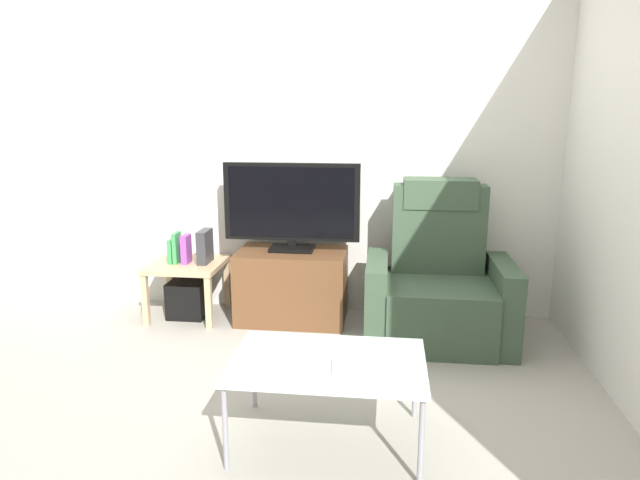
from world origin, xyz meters
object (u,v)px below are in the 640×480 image
Objects in this scene: side_table at (187,270)px; book_leftmost at (172,251)px; subwoofer_box at (189,298)px; recliner_armchair at (438,285)px; tv_stand at (292,286)px; game_console at (205,246)px; coffee_table at (328,365)px; book_rightmost at (186,249)px; television at (292,205)px; cell_phone at (340,367)px; book_middle at (177,248)px.

side_table is 2.97× the size of book_leftmost.
recliner_armchair is at bearing -5.75° from subwoofer_box.
side_table is (-1.86, 0.19, -0.01)m from recliner_armchair.
tv_stand is 1.48× the size of side_table.
subwoofer_box is at bearing -176.05° from game_console.
coffee_table is at bearing -121.68° from recliner_armchair.
side_table is at bearing 166.99° from recliner_armchair.
book_rightmost is (0.01, -0.02, 0.17)m from side_table.
tv_stand is at bearing 0.79° from side_table.
side_table is 0.24m from game_console.
book_rightmost is at bearing 128.90° from coffee_table.
side_table is 1.98m from coffee_table.
tv_stand is at bearing 2.24° from book_rightmost.
game_console is (0.14, 0.01, 0.19)m from side_table.
television reaches higher than book_leftmost.
side_table is 2.08m from cell_phone.
recliner_armchair is 2.00× the size of side_table.
coffee_table is at bearing -51.10° from book_rightmost.
television is 0.93m from book_middle.
subwoofer_box is at bearing 122.22° from cell_phone.
recliner_armchair is at bearing -5.75° from side_table.
tv_stand reaches higher than side_table.
cell_phone is (1.30, -1.62, 0.29)m from subwoofer_box.
coffee_table is at bearing -51.26° from subwoofer_box.
television is at bearing 100.22° from cell_phone.
tv_stand is at bearing 162.09° from recliner_armchair.
tv_stand is 4.39× the size of book_leftmost.
recliner_armchair is 1.20× the size of coffee_table.
tv_stand reaches higher than cell_phone.
tv_stand is at bearing 105.66° from coffee_table.
television is at bearing 2.14° from subwoofer_box.
game_console is 1.66× the size of cell_phone.
coffee_table is (1.24, -1.55, 0.25)m from subwoofer_box.
book_middle is at bearing -171.74° from game_console.
book_leftmost reaches higher than subwoofer_box.
side_table is 1.95× the size of subwoofer_box.
subwoofer_box is 1.20× the size of book_middle.
book_middle is 1.54× the size of cell_phone.
television is 1.78m from cell_phone.
book_leftmost is (-0.90, -0.03, 0.25)m from tv_stand.
side_table is (-0.80, -0.01, 0.09)m from tv_stand.
side_table is 0.19m from book_leftmost.
book_leftmost is 2.13m from cell_phone.
recliner_armchair is 1.54m from cell_phone.
book_rightmost is (-1.85, 0.17, 0.16)m from recliner_armchair.
recliner_armchair is 1.86m from book_rightmost.
television reaches higher than coffee_table.
subwoofer_box is at bearing 11.31° from book_leftmost.
subwoofer_box is at bearing 166.99° from recliner_armchair.
recliner_armchair is at bearing 65.59° from coffee_table.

